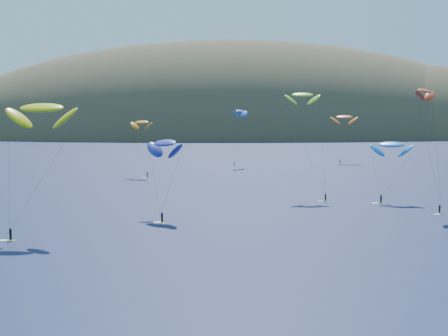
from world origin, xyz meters
name	(u,v)px	position (x,y,z in m)	size (l,w,h in m)	color
island	(254,147)	(39.40, 562.36, -10.74)	(730.00, 300.00, 210.00)	#3D3526
kitesurfer_1	(142,122)	(-38.61, 156.76, 17.93)	(8.97, 11.81, 20.27)	#CBE719
kitesurfer_2	(42,108)	(-47.54, 56.09, 21.58)	(12.31, 11.90, 24.89)	#CBE719
kitesurfer_3	(303,95)	(6.17, 103.18, 25.41)	(8.57, 14.03, 27.80)	#CBE719
kitesurfer_4	(240,111)	(-2.54, 195.17, 21.91)	(8.11, 8.95, 24.27)	#CBE719
kitesurfer_5	(391,145)	(25.51, 91.88, 13.40)	(10.30, 9.15, 16.04)	#CBE719
kitesurfer_9	(425,91)	(28.22, 78.53, 25.45)	(7.51, 11.37, 27.58)	#CBE719
kitesurfer_10	(165,143)	(-27.11, 72.64, 14.73)	(9.76, 15.73, 17.50)	#CBE719
kitesurfer_11	(344,117)	(43.68, 212.65, 19.55)	(11.66, 13.72, 22.61)	#CBE719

